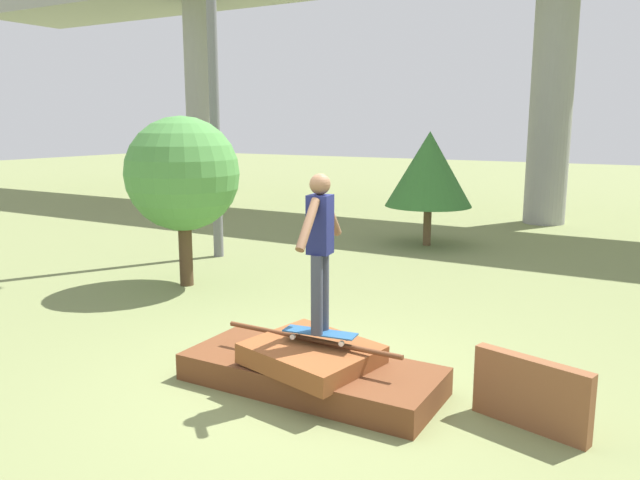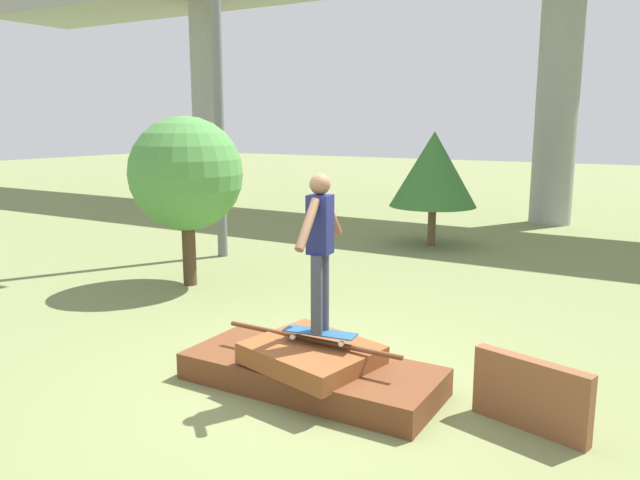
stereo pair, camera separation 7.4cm
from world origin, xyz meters
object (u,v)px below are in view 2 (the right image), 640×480
(skateboard, at_px, (320,333))
(utility_pole, at_px, (217,53))
(skater, at_px, (320,243))
(tree_behind_right, at_px, (434,169))
(tree_behind_left, at_px, (186,174))

(skateboard, bearing_deg, utility_pole, 137.67)
(skater, distance_m, tree_behind_right, 8.14)
(tree_behind_right, bearing_deg, skateboard, -77.24)
(tree_behind_right, bearing_deg, utility_pole, -135.31)
(skater, relative_size, tree_behind_right, 0.63)
(skater, distance_m, tree_behind_left, 4.84)
(skateboard, xyz_separation_m, tree_behind_right, (-1.80, 7.94, 1.09))
(skateboard, height_order, skater, skater)
(skateboard, bearing_deg, skater, 0.00)
(tree_behind_left, bearing_deg, tree_behind_right, 66.90)
(tree_behind_left, relative_size, tree_behind_right, 1.12)
(utility_pole, relative_size, tree_behind_right, 3.10)
(skateboard, distance_m, tree_behind_right, 8.22)
(skateboard, xyz_separation_m, tree_behind_left, (-4.10, 2.55, 1.26))
(skater, height_order, tree_behind_right, tree_behind_right)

